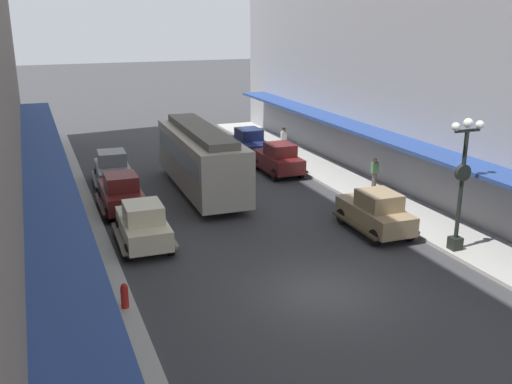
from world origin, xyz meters
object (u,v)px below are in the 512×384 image
object	(u,v)px
pedestrian_0	(55,158)
pedestrian_3	(284,140)
pedestrian_4	(66,210)
lamp_post_with_clock	(462,179)
pedestrian_2	(374,173)
parked_car_1	(121,192)
parked_car_3	(375,211)
parked_car_4	(143,223)
parked_car_0	(250,143)
parked_car_5	(113,168)
pedestrian_5	(51,164)
parked_car_2	(278,158)
fire_hydrant	(125,295)
pedestrian_1	(41,202)

from	to	relation	value
pedestrian_0	pedestrian_3	bearing A→B (deg)	-1.66
pedestrian_3	pedestrian_4	world-z (taller)	pedestrian_3
pedestrian_4	lamp_post_with_clock	bearing A→B (deg)	-29.95
pedestrian_3	pedestrian_2	bearing A→B (deg)	-83.57
pedestrian_2	parked_car_1	bearing A→B (deg)	172.67
parked_car_3	parked_car_4	xyz separation A→B (m)	(-9.47, 2.12, 0.00)
pedestrian_3	parked_car_0	bearing A→B (deg)	174.26
parked_car_0	pedestrian_0	size ratio (longest dim) A/B	2.60
pedestrian_0	pedestrian_4	distance (m)	9.90
pedestrian_3	parked_car_5	bearing A→B (deg)	-165.02
lamp_post_with_clock	pedestrian_5	xyz separation A→B (m)	(-14.06, 16.24, -1.97)
parked_car_2	parked_car_5	world-z (taller)	same
parked_car_4	fire_hydrant	world-z (taller)	parked_car_4
parked_car_2	fire_hydrant	bearing A→B (deg)	-129.86
parked_car_1	pedestrian_2	xyz separation A→B (m)	(12.85, -1.65, 0.05)
lamp_post_with_clock	pedestrian_2	size ratio (longest dim) A/B	3.15
parked_car_5	lamp_post_with_clock	xyz separation A→B (m)	(11.00, -14.40, 2.04)
lamp_post_with_clock	pedestrian_4	bearing A→B (deg)	150.05
parked_car_3	pedestrian_5	bearing A→B (deg)	133.30
parked_car_0	pedestrian_5	xyz separation A→B (m)	(-12.30, -1.47, 0.07)
pedestrian_0	pedestrian_2	distance (m)	18.14
parked_car_0	parked_car_3	size ratio (longest dim) A/B	1.00
pedestrian_1	parked_car_3	bearing A→B (deg)	-25.83
parked_car_5	pedestrian_3	size ratio (longest dim) A/B	2.59
parked_car_3	pedestrian_0	xyz separation A→B (m)	(-12.10, 14.80, 0.05)
pedestrian_4	parked_car_3	bearing A→B (deg)	-21.89
parked_car_3	lamp_post_with_clock	bearing A→B (deg)	-61.63
parked_car_1	parked_car_5	size ratio (longest dim) A/B	0.99
parked_car_4	pedestrian_4	xyz separation A→B (m)	(-2.75, 2.79, 0.05)
parked_car_3	parked_car_1	bearing A→B (deg)	144.75
lamp_post_with_clock	fire_hydrant	bearing A→B (deg)	179.95
parked_car_0	pedestrian_3	xyz separation A→B (m)	(2.29, -0.23, 0.07)
parked_car_0	pedestrian_3	world-z (taller)	parked_car_0
fire_hydrant	parked_car_5	bearing A→B (deg)	83.06
parked_car_3	lamp_post_with_clock	world-z (taller)	lamp_post_with_clock
parked_car_0	parked_car_2	xyz separation A→B (m)	(0.05, -4.47, 0.00)
pedestrian_2	pedestrian_5	distance (m)	17.57
parked_car_2	parked_car_4	size ratio (longest dim) A/B	0.99
parked_car_4	pedestrian_0	world-z (taller)	parked_car_4
pedestrian_1	parked_car_4	bearing A→B (deg)	-49.10
fire_hydrant	parked_car_0	bearing A→B (deg)	58.16
parked_car_3	pedestrian_1	size ratio (longest dim) A/B	2.61
pedestrian_2	pedestrian_3	xyz separation A→B (m)	(-1.04, 9.26, 0.02)
pedestrian_0	pedestrian_5	size ratio (longest dim) A/B	0.98
parked_car_5	pedestrian_2	bearing A→B (deg)	-26.15
parked_car_0	pedestrian_4	bearing A→B (deg)	-141.32
parked_car_0	lamp_post_with_clock	size ratio (longest dim) A/B	0.83
fire_hydrant	pedestrian_1	size ratio (longest dim) A/B	0.50
parked_car_1	pedestrian_1	bearing A→B (deg)	-173.30
pedestrian_0	pedestrian_2	world-z (taller)	same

